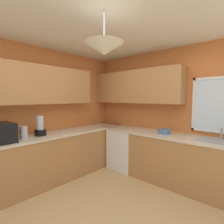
{
  "coord_description": "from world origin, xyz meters",
  "views": [
    {
      "loc": [
        1.4,
        -1.42,
        1.57
      ],
      "look_at": [
        -0.61,
        0.8,
        1.32
      ],
      "focal_mm": 28.1,
      "sensor_mm": 36.0,
      "label": 1
    }
  ],
  "objects_px": {
    "sink_assembly": "(219,141)",
    "blender_appliance": "(40,127)",
    "dishwasher": "(125,149)",
    "kettle": "(24,132)",
    "bowl": "(164,131)"
  },
  "relations": [
    {
      "from": "dishwasher",
      "to": "blender_appliance",
      "type": "distance_m",
      "value": 1.85
    },
    {
      "from": "dishwasher",
      "to": "kettle",
      "type": "xyz_separation_m",
      "value": [
        -0.64,
        -1.9,
        0.57
      ]
    },
    {
      "from": "sink_assembly",
      "to": "blender_appliance",
      "type": "height_order",
      "value": "blender_appliance"
    },
    {
      "from": "kettle",
      "to": "sink_assembly",
      "type": "distance_m",
      "value": 3.11
    },
    {
      "from": "bowl",
      "to": "blender_appliance",
      "type": "relative_size",
      "value": 0.63
    },
    {
      "from": "dishwasher",
      "to": "bowl",
      "type": "bearing_deg",
      "value": 1.92
    },
    {
      "from": "bowl",
      "to": "blender_appliance",
      "type": "height_order",
      "value": "blender_appliance"
    },
    {
      "from": "dishwasher",
      "to": "sink_assembly",
      "type": "bearing_deg",
      "value": 1.16
    },
    {
      "from": "bowl",
      "to": "sink_assembly",
      "type": "bearing_deg",
      "value": 0.41
    },
    {
      "from": "blender_appliance",
      "to": "dishwasher",
      "type": "bearing_deg",
      "value": 67.74
    },
    {
      "from": "sink_assembly",
      "to": "blender_appliance",
      "type": "distance_m",
      "value": 2.96
    },
    {
      "from": "kettle",
      "to": "sink_assembly",
      "type": "relative_size",
      "value": 0.34
    },
    {
      "from": "dishwasher",
      "to": "blender_appliance",
      "type": "relative_size",
      "value": 2.36
    },
    {
      "from": "sink_assembly",
      "to": "blender_appliance",
      "type": "bearing_deg",
      "value": -146.08
    },
    {
      "from": "kettle",
      "to": "sink_assembly",
      "type": "xyz_separation_m",
      "value": [
        2.43,
        1.94,
        -0.09
      ]
    }
  ]
}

